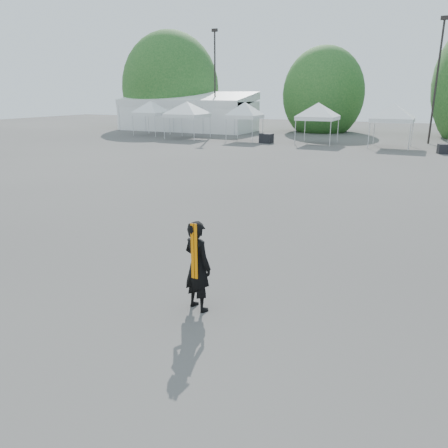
% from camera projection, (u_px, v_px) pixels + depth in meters
% --- Properties ---
extents(ground, '(120.00, 120.00, 0.00)m').
position_uv_depth(ground, '(245.00, 276.00, 10.15)').
color(ground, '#474442').
rests_on(ground, ground).
extents(marquee, '(15.00, 6.25, 4.23)m').
position_uv_depth(marquee, '(187.00, 112.00, 48.92)').
color(marquee, white).
rests_on(marquee, ground).
extents(light_pole_west, '(0.60, 0.25, 10.30)m').
position_uv_depth(light_pole_west, '(215.00, 76.00, 45.29)').
color(light_pole_west, black).
rests_on(light_pole_west, ground).
extents(light_pole_east, '(0.60, 0.25, 9.80)m').
position_uv_depth(light_pole_east, '(437.00, 74.00, 34.90)').
color(light_pole_east, black).
rests_on(light_pole_east, ground).
extents(tree_far_w, '(4.80, 4.80, 7.30)m').
position_uv_depth(tree_far_w, '(171.00, 89.00, 52.43)').
color(tree_far_w, '#382314').
rests_on(tree_far_w, ground).
extents(tree_mid_w, '(4.16, 4.16, 6.33)m').
position_uv_depth(tree_mid_w, '(323.00, 94.00, 46.84)').
color(tree_mid_w, '#382314').
rests_on(tree_mid_w, ground).
extents(tent_a, '(3.98, 3.98, 3.88)m').
position_uv_depth(tent_a, '(151.00, 104.00, 43.10)').
color(tent_a, silver).
rests_on(tent_a, ground).
extents(tent_b, '(4.70, 4.70, 3.88)m').
position_uv_depth(tent_b, '(187.00, 105.00, 39.98)').
color(tent_b, silver).
rests_on(tent_b, ground).
extents(tent_c, '(3.77, 3.77, 3.88)m').
position_uv_depth(tent_c, '(245.00, 105.00, 37.88)').
color(tent_c, silver).
rests_on(tent_c, ground).
extents(tent_d, '(4.35, 4.35, 3.88)m').
position_uv_depth(tent_d, '(318.00, 106.00, 35.75)').
color(tent_d, silver).
rests_on(tent_d, ground).
extents(tent_e, '(4.36, 4.36, 3.88)m').
position_uv_depth(tent_e, '(394.00, 107.00, 33.20)').
color(tent_e, silver).
rests_on(tent_e, ground).
extents(man, '(0.77, 0.63, 1.80)m').
position_uv_depth(man, '(197.00, 266.00, 8.37)').
color(man, black).
rests_on(man, ground).
extents(crate_west, '(1.13, 0.94, 0.80)m').
position_uv_depth(crate_west, '(266.00, 138.00, 36.87)').
color(crate_west, black).
rests_on(crate_west, ground).
extents(crate_mid, '(1.01, 0.87, 0.67)m').
position_uv_depth(crate_mid, '(445.00, 149.00, 30.38)').
color(crate_mid, black).
rests_on(crate_mid, ground).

